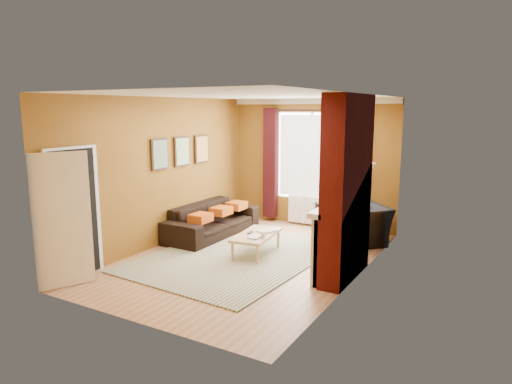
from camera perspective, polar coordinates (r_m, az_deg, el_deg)
ground at (r=8.04m, az=-0.89°, el=-8.37°), size 5.50×5.50×0.00m
room_walls at (r=7.67m, az=4.20°, el=1.32°), size 3.82×5.54×2.83m
striped_rug at (r=8.18m, az=-2.43°, el=-7.96°), size 2.88×3.85×0.02m
sofa at (r=9.44m, az=-5.47°, el=-3.46°), size 0.92×2.30×0.67m
armchair at (r=8.95m, az=12.06°, el=-4.09°), size 1.56×1.56×0.77m
coffee_table at (r=8.19m, az=0.05°, el=-5.50°), size 0.73×1.23×0.39m
wicker_stool at (r=9.78m, az=8.89°, el=-3.82°), size 0.33×0.33×0.41m
floor_lamp at (r=9.18m, az=14.00°, el=1.53°), size 0.28×0.28×1.55m
book_a at (r=7.97m, az=-0.76°, el=-5.54°), size 0.21×0.27×0.02m
book_b at (r=8.40m, az=0.90°, el=-4.71°), size 0.34×0.39×0.02m
mug at (r=7.90m, az=0.93°, el=-5.40°), size 0.13×0.13×0.10m
tv_remote at (r=8.20m, az=-0.72°, el=-5.09°), size 0.07×0.17×0.02m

